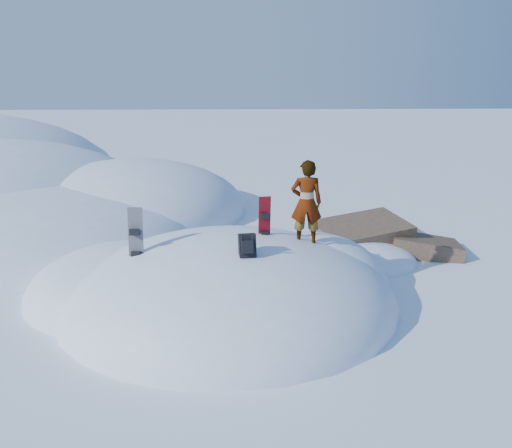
{
  "coord_description": "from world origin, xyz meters",
  "views": [
    {
      "loc": [
        0.18,
        -9.52,
        4.65
      ],
      "look_at": [
        0.57,
        0.3,
        1.69
      ],
      "focal_mm": 35.0,
      "sensor_mm": 36.0,
      "label": 1
    }
  ],
  "objects_px": {
    "snowboard_red": "(264,227)",
    "snowboard_dark": "(136,245)",
    "backpack": "(247,245)",
    "person": "(306,203)"
  },
  "relations": [
    {
      "from": "snowboard_dark",
      "to": "backpack",
      "type": "xyz_separation_m",
      "value": [
        2.16,
        -0.56,
        0.16
      ]
    },
    {
      "from": "snowboard_red",
      "to": "person",
      "type": "distance_m",
      "value": 1.0
    },
    {
      "from": "snowboard_dark",
      "to": "backpack",
      "type": "height_order",
      "value": "snowboard_dark"
    },
    {
      "from": "snowboard_dark",
      "to": "backpack",
      "type": "distance_m",
      "value": 2.24
    },
    {
      "from": "snowboard_dark",
      "to": "person",
      "type": "distance_m",
      "value": 3.51
    },
    {
      "from": "backpack",
      "to": "person",
      "type": "xyz_separation_m",
      "value": [
        1.24,
        1.14,
        0.51
      ]
    },
    {
      "from": "snowboard_red",
      "to": "backpack",
      "type": "xyz_separation_m",
      "value": [
        -0.38,
        -1.19,
        0.01
      ]
    },
    {
      "from": "backpack",
      "to": "snowboard_dark",
      "type": "bearing_deg",
      "value": 158.33
    },
    {
      "from": "snowboard_red",
      "to": "snowboard_dark",
      "type": "distance_m",
      "value": 2.62
    },
    {
      "from": "snowboard_red",
      "to": "backpack",
      "type": "bearing_deg",
      "value": -117.62
    }
  ]
}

